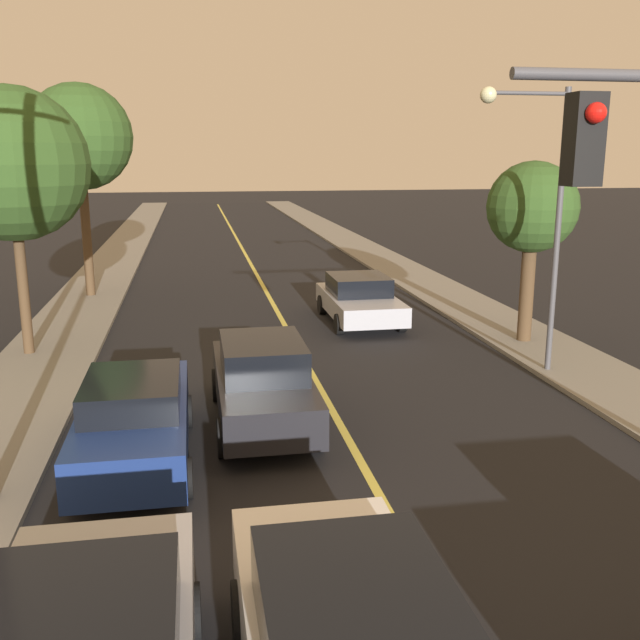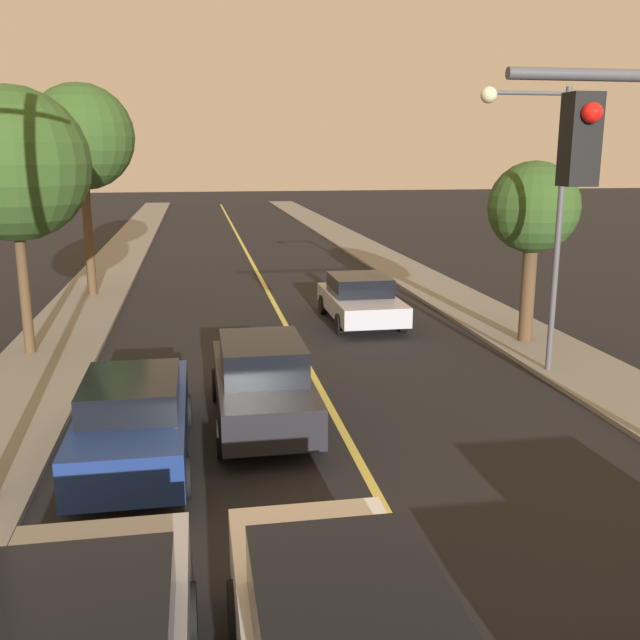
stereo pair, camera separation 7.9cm
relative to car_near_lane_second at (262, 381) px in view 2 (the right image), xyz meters
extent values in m
cube|color=black|center=(1.47, 24.68, -0.86)|extent=(10.51, 80.00, 0.01)
cube|color=#D1C14C|center=(1.47, 24.68, -0.86)|extent=(0.16, 76.00, 0.00)
cube|color=gray|center=(-5.03, 24.68, -0.81)|extent=(2.50, 80.00, 0.12)
cube|color=gray|center=(7.97, 24.68, -0.81)|extent=(2.50, 80.00, 0.12)
cube|color=black|center=(0.00, -8.08, 0.57)|extent=(1.59, 2.11, 0.60)
cylinder|color=black|center=(-0.86, -6.43, -0.50)|extent=(0.22, 0.74, 0.74)
cylinder|color=black|center=(0.86, -6.43, -0.50)|extent=(0.22, 0.74, 0.74)
cube|color=black|center=(0.00, 0.05, -0.15)|extent=(1.74, 4.78, 0.73)
cube|color=black|center=(0.00, -0.14, 0.54)|extent=(1.53, 2.15, 0.64)
cylinder|color=black|center=(-0.83, 1.53, -0.52)|extent=(0.22, 0.71, 0.71)
cylinder|color=black|center=(0.83, 1.53, -0.52)|extent=(0.22, 0.71, 0.71)
cylinder|color=black|center=(-0.83, -1.44, -0.52)|extent=(0.22, 0.71, 0.71)
cylinder|color=black|center=(0.83, -1.44, -0.52)|extent=(0.22, 0.71, 0.71)
cube|color=black|center=(-2.31, -7.78, 0.49)|extent=(1.68, 1.97, 0.54)
cylinder|color=black|center=(-3.22, -6.25, -0.54)|extent=(0.22, 0.65, 0.65)
cylinder|color=black|center=(-1.41, -6.25, -0.54)|extent=(0.22, 0.65, 0.65)
cube|color=navy|center=(-2.31, -1.38, -0.17)|extent=(1.75, 4.76, 0.77)
cube|color=black|center=(-2.31, -1.58, 0.46)|extent=(1.54, 2.14, 0.48)
cylinder|color=black|center=(-3.14, 0.09, -0.55)|extent=(0.22, 0.63, 0.63)
cylinder|color=black|center=(-1.48, 0.09, -0.55)|extent=(0.22, 0.63, 0.63)
cylinder|color=black|center=(-3.14, -2.86, -0.55)|extent=(0.22, 0.63, 0.63)
cylinder|color=black|center=(-1.48, -2.86, -0.55)|extent=(0.22, 0.63, 0.63)
cube|color=#A5A8B2|center=(3.83, 8.07, -0.26)|extent=(1.98, 4.54, 0.58)
cube|color=black|center=(3.83, 8.25, 0.31)|extent=(1.74, 2.04, 0.56)
cylinder|color=black|center=(4.78, 6.66, -0.56)|extent=(0.22, 0.63, 0.63)
cylinder|color=black|center=(2.89, 6.66, -0.56)|extent=(0.22, 0.63, 0.63)
cylinder|color=black|center=(4.78, 9.48, -0.56)|extent=(0.22, 0.63, 0.63)
cylinder|color=black|center=(2.89, 9.48, -0.56)|extent=(0.22, 0.63, 0.63)
cube|color=black|center=(2.62, -6.50, 4.44)|extent=(0.32, 0.28, 0.90)
sphere|color=red|center=(2.62, -6.68, 4.69)|extent=(0.20, 0.20, 0.20)
cylinder|color=#47474C|center=(7.07, 2.06, 2.50)|extent=(0.14, 0.14, 6.49)
cylinder|color=#47474C|center=(6.14, 2.06, 5.60)|extent=(1.87, 0.09, 0.09)
sphere|color=beige|center=(5.21, 2.06, 5.55)|extent=(0.36, 0.36, 0.36)
cylinder|color=#4C3823|center=(-4.99, 13.60, 1.42)|extent=(0.32, 0.32, 4.34)
sphere|color=#2D4C1E|center=(-4.99, 13.60, 4.88)|extent=(3.69, 3.69, 3.69)
cylinder|color=#4C3823|center=(-5.54, 5.77, 0.99)|extent=(0.26, 0.26, 3.48)
sphere|color=#2D4C1E|center=(-5.54, 5.77, 4.06)|extent=(3.79, 3.79, 3.79)
cylinder|color=#4C3823|center=(7.74, 4.72, 0.66)|extent=(0.38, 0.38, 2.82)
sphere|color=#2D4C1E|center=(7.74, 4.72, 2.92)|extent=(2.43, 2.43, 2.43)
camera|label=1|loc=(-1.22, -13.16, 4.31)|focal=40.00mm
camera|label=2|loc=(-1.14, -13.17, 4.31)|focal=40.00mm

